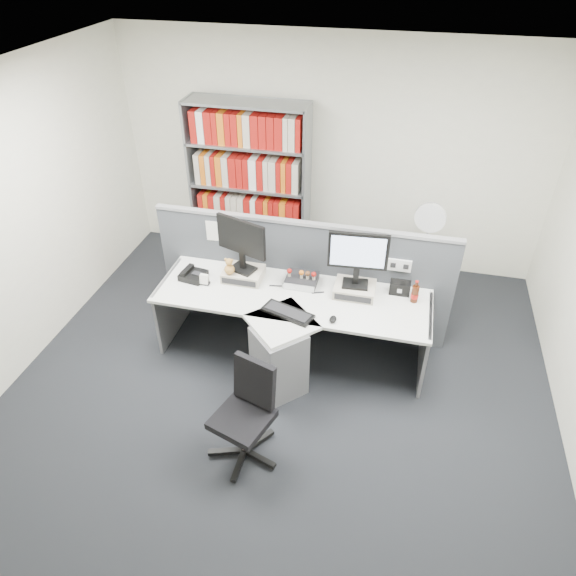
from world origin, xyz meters
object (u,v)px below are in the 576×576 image
(desk_calendar, at_px, (205,280))
(cola_bottle, at_px, (415,294))
(monitor_left, at_px, (241,241))
(desk_fan, at_px, (430,221))
(desktop_pc, at_px, (302,280))
(speaker, at_px, (400,288))
(filing_cabinet, at_px, (420,275))
(shelving_unit, at_px, (250,188))
(keyboard, at_px, (288,313))
(mouse, at_px, (333,319))
(desk_phone, at_px, (193,275))
(desk, at_px, (287,331))
(monitor_right, at_px, (358,255))
(office_chair, at_px, (247,410))

(desk_calendar, height_order, cola_bottle, cola_bottle)
(monitor_left, relative_size, desk_fan, 1.00)
(desk_calendar, bearing_deg, desktop_pc, 13.97)
(speaker, bearing_deg, filing_cabinet, 76.50)
(monitor_left, relative_size, shelving_unit, 0.27)
(keyboard, bearing_deg, desk_fan, 51.26)
(mouse, distance_m, desk_calendar, 1.33)
(desk_phone, bearing_deg, mouse, -12.93)
(desk_calendar, xyz_separation_m, desk_fan, (2.07, 1.20, 0.27))
(desk, xyz_separation_m, keyboard, (0.03, -0.06, 0.28))
(monitor_left, bearing_deg, desktop_pc, 4.26)
(speaker, bearing_deg, desktop_pc, -176.14)
(desk, height_order, desk_calendar, desk_calendar)
(mouse, xyz_separation_m, shelving_unit, (-1.34, 1.92, 0.24))
(desktop_pc, xyz_separation_m, filing_cabinet, (1.15, 0.97, -0.41))
(desk, bearing_deg, speaker, 26.52)
(desk_calendar, bearing_deg, monitor_right, 7.31)
(desk, height_order, speaker, speaker)
(keyboard, relative_size, desk_phone, 1.94)
(desk_phone, distance_m, desk_fan, 2.50)
(monitor_left, xyz_separation_m, desk_calendar, (-0.33, -0.18, -0.38))
(desktop_pc, bearing_deg, monitor_left, -175.74)
(desk, relative_size, desk_calendar, 23.61)
(speaker, xyz_separation_m, desk_fan, (0.22, 0.91, 0.26))
(desk, relative_size, office_chair, 2.96)
(monitor_right, height_order, keyboard, monitor_right)
(desk_phone, bearing_deg, filing_cabinet, 27.06)
(cola_bottle, relative_size, desk_fan, 0.42)
(monitor_right, bearing_deg, desk, -146.00)
(desk, distance_m, shelving_unit, 2.12)
(desktop_pc, bearing_deg, shelving_unit, 123.69)
(speaker, xyz_separation_m, shelving_unit, (-1.88, 1.36, 0.19))
(monitor_right, xyz_separation_m, desktop_pc, (-0.52, 0.04, -0.39))
(monitor_right, height_order, desk_phone, monitor_right)
(mouse, bearing_deg, desk_fan, 62.53)
(speaker, bearing_deg, desk_fan, 76.49)
(desk, relative_size, filing_cabinet, 3.71)
(monitor_left, relative_size, office_chair, 0.62)
(monitor_right, bearing_deg, keyboard, -140.49)
(monitor_right, xyz_separation_m, desk_calendar, (-1.43, -0.18, -0.38))
(desk_fan, bearing_deg, filing_cabinet, 90.00)
(cola_bottle, height_order, shelving_unit, shelving_unit)
(filing_cabinet, xyz_separation_m, office_chair, (-1.28, -2.41, 0.12))
(desktop_pc, xyz_separation_m, speaker, (0.93, 0.06, 0.02))
(monitor_right, height_order, shelving_unit, shelving_unit)
(mouse, relative_size, desk_fan, 0.18)
(monitor_right, bearing_deg, desktop_pc, 175.27)
(speaker, relative_size, filing_cabinet, 0.27)
(cola_bottle, bearing_deg, desktop_pc, 178.08)
(keyboard, distance_m, desk_calendar, 0.93)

